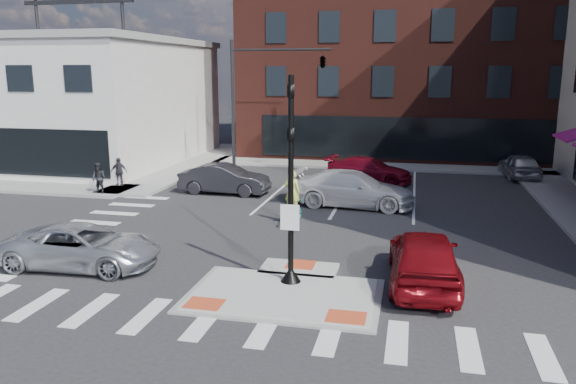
% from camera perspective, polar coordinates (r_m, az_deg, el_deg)
% --- Properties ---
extents(ground, '(120.00, 120.00, 0.00)m').
position_cam_1_polar(ground, '(16.46, -0.03, -9.93)').
color(ground, '#28282B').
rests_on(ground, ground).
extents(refuge_island, '(5.40, 4.65, 0.13)m').
position_cam_1_polar(refuge_island, '(16.21, -0.23, -10.10)').
color(refuge_island, gray).
rests_on(refuge_island, ground).
extents(sidewalk_nw, '(23.50, 20.50, 0.15)m').
position_cam_1_polar(sidewalk_nw, '(36.77, -20.70, 1.84)').
color(sidewalk_nw, gray).
rests_on(sidewalk_nw, ground).
extents(sidewalk_n, '(26.00, 3.00, 0.15)m').
position_cam_1_polar(sidewalk_n, '(37.38, 12.00, 2.53)').
color(sidewalk_n, gray).
rests_on(sidewalk_n, ground).
extents(building_nw, '(20.40, 16.40, 14.40)m').
position_cam_1_polar(building_nw, '(43.14, -23.56, 8.61)').
color(building_nw, silver).
rests_on(building_nw, ground).
extents(building_n, '(24.40, 18.40, 15.50)m').
position_cam_1_polar(building_n, '(46.89, 12.65, 13.90)').
color(building_n, '#4A1D17').
rests_on(building_n, ground).
extents(building_far_left, '(10.00, 12.00, 10.00)m').
position_cam_1_polar(building_far_left, '(67.28, 6.56, 11.14)').
color(building_far_left, slate).
rests_on(building_far_left, ground).
extents(building_far_right, '(12.00, 12.00, 12.00)m').
position_cam_1_polar(building_far_right, '(69.10, 17.77, 11.50)').
color(building_far_right, brown).
rests_on(building_far_right, ground).
extents(signal_pole, '(0.60, 0.60, 5.98)m').
position_cam_1_polar(signal_pole, '(16.10, 0.28, -1.62)').
color(signal_pole, black).
rests_on(signal_pole, refuge_island).
extents(mast_arm_signal, '(6.10, 2.24, 8.00)m').
position_cam_1_polar(mast_arm_signal, '(33.57, 0.99, 12.24)').
color(mast_arm_signal, black).
rests_on(mast_arm_signal, ground).
extents(silver_suv, '(5.07, 2.54, 1.38)m').
position_cam_1_polar(silver_suv, '(19.25, -20.14, -5.20)').
color(silver_suv, silver).
rests_on(silver_suv, ground).
extents(red_sedan, '(2.20, 5.04, 1.69)m').
position_cam_1_polar(red_sedan, '(17.05, 13.65, -6.47)').
color(red_sedan, maroon).
rests_on(red_sedan, ground).
extents(white_pickup, '(5.84, 2.71, 1.65)m').
position_cam_1_polar(white_pickup, '(26.23, 6.62, 0.31)').
color(white_pickup, silver).
rests_on(white_pickup, ground).
extents(bg_car_dark, '(4.64, 1.71, 1.52)m').
position_cam_1_polar(bg_car_dark, '(28.98, -6.46, 1.32)').
color(bg_car_dark, '#27262C').
rests_on(bg_car_dark, ground).
extents(bg_car_silver, '(2.08, 4.41, 1.46)m').
position_cam_1_polar(bg_car_silver, '(35.71, 22.48, 2.48)').
color(bg_car_silver, '#BABCC2').
rests_on(bg_car_silver, ground).
extents(bg_car_red, '(5.10, 2.78, 1.40)m').
position_cam_1_polar(bg_car_red, '(32.10, 8.23, 2.23)').
color(bg_car_red, maroon).
rests_on(bg_car_red, ground).
extents(cyclist, '(0.99, 1.90, 2.27)m').
position_cam_1_polar(cyclist, '(23.03, 0.42, -1.43)').
color(cyclist, '#3F3F44').
rests_on(cyclist, ground).
extents(pedestrian_a, '(0.84, 0.71, 1.55)m').
position_cam_1_polar(pedestrian_a, '(29.71, -18.68, 1.34)').
color(pedestrian_a, black).
rests_on(pedestrian_a, sidewalk_nw).
extents(pedestrian_b, '(0.93, 0.49, 1.52)m').
position_cam_1_polar(pedestrian_b, '(31.40, -16.80, 1.99)').
color(pedestrian_b, '#302C36').
rests_on(pedestrian_b, sidewalk_nw).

